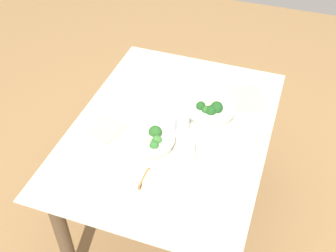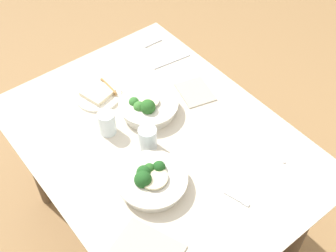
{
  "view_description": "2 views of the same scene",
  "coord_description": "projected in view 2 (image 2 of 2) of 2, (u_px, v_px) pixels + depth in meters",
  "views": [
    {
      "loc": [
        1.44,
        0.49,
        2.15
      ],
      "look_at": [
        0.03,
        -0.0,
        0.78
      ],
      "focal_mm": 44.62,
      "sensor_mm": 36.0,
      "label": 1
    },
    {
      "loc": [
        -0.93,
        0.69,
        2.11
      ],
      "look_at": [
        -0.0,
        -0.05,
        0.78
      ],
      "focal_mm": 47.54,
      "sensor_mm": 36.0,
      "label": 2
    }
  ],
  "objects": [
    {
      "name": "ground_plane",
      "position": [
        161.0,
        229.0,
        2.35
      ],
      "size": [
        6.0,
        6.0,
        0.0
      ],
      "primitive_type": "plane",
      "color": "#9E7547"
    },
    {
      "name": "dining_table",
      "position": [
        159.0,
        157.0,
        1.88
      ],
      "size": [
        1.29,
        0.96,
        0.73
      ],
      "color": "beige",
      "rests_on": "ground_plane"
    },
    {
      "name": "broccoli_bowl_far",
      "position": [
        151.0,
        180.0,
        1.62
      ],
      "size": [
        0.26,
        0.26,
        0.1
      ],
      "color": "silver",
      "rests_on": "dining_table"
    },
    {
      "name": "broccoli_bowl_near",
      "position": [
        148.0,
        107.0,
        1.87
      ],
      "size": [
        0.25,
        0.25,
        0.1
      ],
      "color": "silver",
      "rests_on": "dining_table"
    },
    {
      "name": "bread_side_plate",
      "position": [
        98.0,
        94.0,
        1.96
      ],
      "size": [
        0.21,
        0.21,
        0.03
      ],
      "color": "silver",
      "rests_on": "dining_table"
    },
    {
      "name": "water_glass_center",
      "position": [
        148.0,
        139.0,
        1.73
      ],
      "size": [
        0.07,
        0.07,
        0.1
      ],
      "primitive_type": "cylinder",
      "color": "silver",
      "rests_on": "dining_table"
    },
    {
      "name": "water_glass_side",
      "position": [
        107.0,
        123.0,
        1.79
      ],
      "size": [
        0.07,
        0.07,
        0.1
      ],
      "primitive_type": "cylinder",
      "color": "silver",
      "rests_on": "dining_table"
    },
    {
      "name": "fork_by_far_bowl",
      "position": [
        152.0,
        44.0,
        2.21
      ],
      "size": [
        0.02,
        0.1,
        0.0
      ],
      "rotation": [
        0.0,
        0.0,
        1.51
      ],
      "color": "#B7B7BC",
      "rests_on": "dining_table"
    },
    {
      "name": "fork_by_near_bowl",
      "position": [
        238.0,
        200.0,
        1.6
      ],
      "size": [
        0.1,
        0.04,
        0.0
      ],
      "rotation": [
        0.0,
        0.0,
        3.44
      ],
      "color": "#B7B7BC",
      "rests_on": "dining_table"
    },
    {
      "name": "table_knife_left",
      "position": [
        172.0,
        62.0,
        2.12
      ],
      "size": [
        0.04,
        0.2,
        0.0
      ],
      "primitive_type": "cube",
      "rotation": [
        0.0,
        0.0,
        4.58
      ],
      "color": "#B7B7BC",
      "rests_on": "dining_table"
    },
    {
      "name": "table_knife_right",
      "position": [
        275.0,
        142.0,
        1.78
      ],
      "size": [
        0.19,
        0.11,
        0.0
      ],
      "primitive_type": "cube",
      "rotation": [
        0.0,
        0.0,
        2.66
      ],
      "color": "#B7B7BC",
      "rests_on": "dining_table"
    },
    {
      "name": "napkin_folded_upper",
      "position": [
        195.0,
        92.0,
        1.98
      ],
      "size": [
        0.19,
        0.17,
        0.01
      ],
      "primitive_type": "cube",
      "rotation": [
        0.0,
        0.0,
        -0.26
      ],
      "color": "#B1A997",
      "rests_on": "dining_table"
    },
    {
      "name": "napkin_folded_lower",
      "position": [
        148.0,
        249.0,
        1.48
      ],
      "size": [
        0.26,
        0.22,
        0.01
      ],
      "primitive_type": "cube",
      "rotation": [
        0.0,
        0.0,
        0.38
      ],
      "color": "#B1A997",
      "rests_on": "dining_table"
    }
  ]
}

